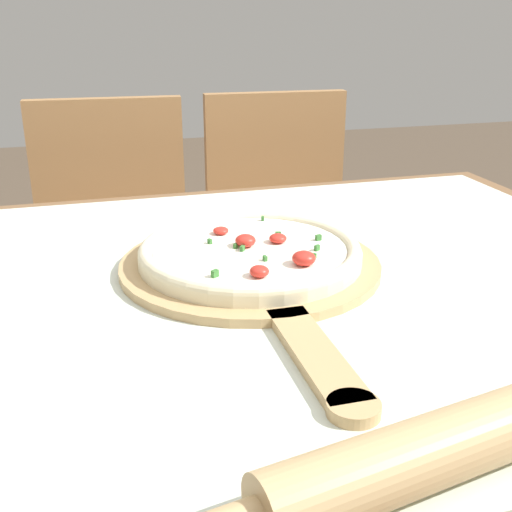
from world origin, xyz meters
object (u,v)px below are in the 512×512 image
object	(u,v)px
chair_left	(115,255)
chair_right	(282,239)
pizza_peel	(255,271)
rolling_pin	(437,449)
pizza	(250,252)

from	to	relation	value
chair_left	chair_right	size ratio (longest dim) A/B	1.00
chair_left	chair_right	distance (m)	0.44
pizza_peel	chair_right	xyz separation A→B (m)	(0.29, 0.78, -0.25)
rolling_pin	chair_left	size ratio (longest dim) A/B	0.43
pizza_peel	chair_left	xyz separation A→B (m)	(-0.15, 0.78, -0.25)
pizza_peel	pizza	size ratio (longest dim) A/B	1.82
pizza_peel	chair_right	world-z (taller)	chair_right
pizza_peel	rolling_pin	distance (m)	0.43
chair_left	pizza_peel	bearing A→B (deg)	-75.63
pizza	chair_left	bearing A→B (deg)	101.25
pizza	chair_right	xyz separation A→B (m)	(0.29, 0.76, -0.27)
chair_left	chair_right	bearing A→B (deg)	3.45
pizza	rolling_pin	size ratio (longest dim) A/B	0.78
rolling_pin	chair_left	bearing A→B (deg)	98.33
pizza	rolling_pin	distance (m)	0.45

